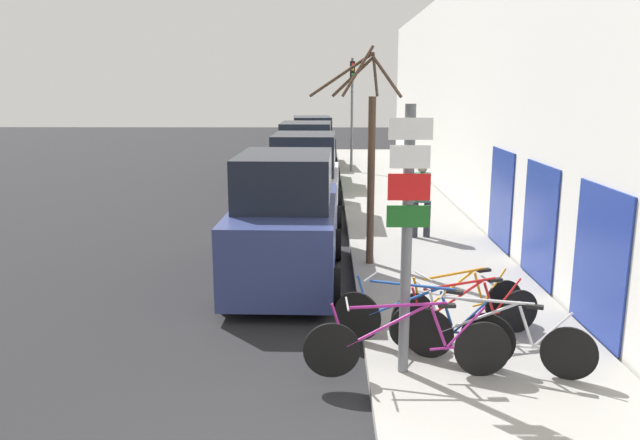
% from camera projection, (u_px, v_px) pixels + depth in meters
% --- Properties ---
extents(ground_plane, '(80.00, 80.00, 0.00)m').
position_uv_depth(ground_plane, '(308.00, 227.00, 16.02)').
color(ground_plane, black).
extents(sidewalk_curb, '(3.20, 32.00, 0.15)m').
position_uv_depth(sidewalk_curb, '(397.00, 205.00, 18.71)').
color(sidewalk_curb, gray).
rests_on(sidewalk_curb, ground).
extents(building_facade, '(0.23, 32.00, 6.50)m').
position_uv_depth(building_facade, '(461.00, 97.00, 17.97)').
color(building_facade, silver).
rests_on(building_facade, ground).
extents(signpost, '(0.50, 0.15, 3.21)m').
position_uv_depth(signpost, '(407.00, 232.00, 7.22)').
color(signpost, '#595B60').
rests_on(signpost, sidewalk_curb).
extents(bicycle_0, '(2.48, 0.44, 0.94)m').
position_uv_depth(bicycle_0, '(407.00, 345.00, 7.38)').
color(bicycle_0, black).
rests_on(bicycle_0, sidewalk_curb).
extents(bicycle_1, '(2.18, 0.88, 0.90)m').
position_uv_depth(bicycle_1, '(496.00, 338.00, 7.61)').
color(bicycle_1, black).
rests_on(bicycle_1, sidewalk_curb).
extents(bicycle_2, '(2.20, 1.12, 0.94)m').
position_uv_depth(bicycle_2, '(420.00, 323.00, 8.07)').
color(bicycle_2, black).
rests_on(bicycle_2, sidewalk_curb).
extents(bicycle_3, '(2.18, 0.83, 0.86)m').
position_uv_depth(bicycle_3, '(467.00, 314.00, 8.46)').
color(bicycle_3, black).
rests_on(bicycle_3, sidewalk_curb).
extents(bicycle_4, '(2.02, 0.88, 0.89)m').
position_uv_depth(bicycle_4, '(460.00, 305.00, 8.80)').
color(bicycle_4, black).
rests_on(bicycle_4, sidewalk_curb).
extents(parked_car_0, '(2.10, 4.64, 2.39)m').
position_uv_depth(parked_car_0, '(286.00, 224.00, 11.41)').
color(parked_car_0, navy).
rests_on(parked_car_0, ground).
extents(parked_car_1, '(2.08, 4.52, 2.32)m').
position_uv_depth(parked_car_1, '(305.00, 181.00, 16.85)').
color(parked_car_1, '#B2B7BC').
rests_on(parked_car_1, ground).
extents(parked_car_2, '(2.17, 4.68, 2.32)m').
position_uv_depth(parked_car_2, '(306.00, 159.00, 22.08)').
color(parked_car_2, '#144728').
rests_on(parked_car_2, ground).
extents(parked_car_3, '(2.21, 4.84, 2.27)m').
position_uv_depth(parked_car_3, '(312.00, 144.00, 27.55)').
color(parked_car_3, black).
rests_on(parked_car_3, ground).
extents(pedestrian_near, '(0.45, 0.38, 1.72)m').
position_uv_depth(pedestrian_near, '(422.00, 195.00, 14.16)').
color(pedestrian_near, '#333338').
rests_on(pedestrian_near, sidewalk_curb).
extents(street_tree, '(1.70, 1.89, 4.14)m').
position_uv_depth(street_tree, '(369.00, 158.00, 11.85)').
color(street_tree, '#4C3828').
rests_on(street_tree, sidewalk_curb).
extents(traffic_light, '(0.20, 0.30, 4.50)m').
position_uv_depth(traffic_light, '(352.00, 100.00, 24.87)').
color(traffic_light, '#595B60').
rests_on(traffic_light, sidewalk_curb).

